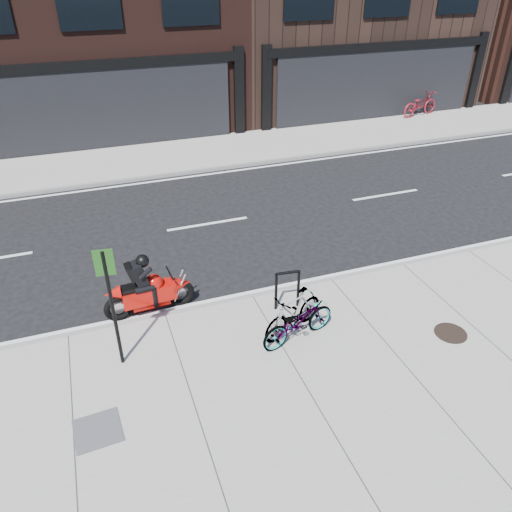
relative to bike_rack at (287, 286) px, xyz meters
name	(u,v)px	position (x,y,z in m)	size (l,w,h in m)	color
ground	(228,258)	(-0.57, 2.60, -0.68)	(120.00, 120.00, 0.00)	black
sidewalk_near	(308,393)	(-0.57, -2.40, -0.62)	(60.00, 6.00, 0.13)	gray
sidewalk_far	(169,156)	(-0.57, 10.35, -0.62)	(60.00, 3.50, 0.13)	gray
bike_rack	(287,286)	(0.00, 0.00, 0.00)	(0.56, 0.12, 0.94)	black
bicycle_front	(298,321)	(-0.20, -1.04, -0.11)	(0.59, 1.69, 0.89)	gray
bicycle_rear	(293,312)	(-0.19, -0.78, -0.08)	(0.44, 1.57, 0.95)	gray
motorcycle	(153,289)	(-2.73, 1.01, -0.08)	(2.00, 0.50, 1.49)	black
bicycle_far	(420,104)	(11.59, 11.60, -0.01)	(0.72, 2.07, 1.09)	maroon
manhole_cover	(451,333)	(2.83, -1.95, -0.54)	(0.66, 0.66, 0.01)	black
utility_grate	(98,430)	(-4.20, -2.02, -0.54)	(0.75, 0.75, 0.01)	#49494B
sign_post	(111,299)	(-3.61, -0.53, 0.94)	(0.34, 0.07, 2.50)	black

